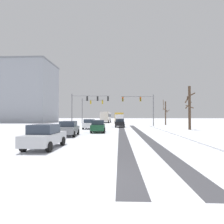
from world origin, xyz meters
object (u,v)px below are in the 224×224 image
at_px(car_dark_green_third, 98,126).
at_px(car_grey_fourth, 69,128).
at_px(car_black_lead, 120,123).
at_px(bare_tree_sidewalk_far, 165,112).
at_px(traffic_signal_far_left, 90,106).
at_px(box_truck_delivery, 119,118).
at_px(traffic_signal_near_left, 87,102).
at_px(car_white_second, 89,124).
at_px(car_silver_fifth, 45,136).
at_px(office_building_far_left_block, 18,93).
at_px(bus_oncoming, 106,116).
at_px(traffic_signal_near_right, 142,104).
at_px(bare_tree_sidewalk_mid, 189,107).

bearing_deg(car_dark_green_third, car_grey_fourth, -120.59).
xyz_separation_m(car_black_lead, bare_tree_sidewalk_far, (10.74, 8.27, 2.22)).
distance_m(traffic_signal_far_left, box_truck_delivery, 8.91).
bearing_deg(traffic_signal_near_left, bare_tree_sidewalk_far, 25.10).
distance_m(car_white_second, car_silver_fifth, 18.28).
relative_size(car_dark_green_third, box_truck_delivery, 0.56).
bearing_deg(car_silver_fifth, car_grey_fourth, 93.62).
relative_size(car_white_second, office_building_far_left_block, 0.18).
height_order(car_grey_fourth, bus_oncoming, bus_oncoming).
height_order(traffic_signal_near_left, office_building_far_left_block, office_building_far_left_block).
xyz_separation_m(traffic_signal_near_left, bare_tree_sidewalk_far, (17.12, 8.02, -1.80)).
height_order(traffic_signal_near_right, car_grey_fourth, traffic_signal_near_right).
bearing_deg(car_grey_fourth, traffic_signal_far_left, 94.22).
distance_m(car_dark_green_third, bare_tree_sidewalk_far, 23.95).
bearing_deg(traffic_signal_far_left, traffic_signal_near_right, -33.86).
relative_size(traffic_signal_near_right, bus_oncoming, 0.60).
relative_size(traffic_signal_far_left, car_white_second, 1.58).
distance_m(car_white_second, car_grey_fourth, 10.65).
bearing_deg(bus_oncoming, traffic_signal_near_right, -67.60).
height_order(car_white_second, car_silver_fifth, same).
height_order(traffic_signal_far_left, car_white_second, traffic_signal_far_left).
height_order(car_dark_green_third, car_grey_fourth, same).
relative_size(car_black_lead, car_dark_green_third, 0.99).
bearing_deg(box_truck_delivery, traffic_signal_far_left, -150.71).
relative_size(bare_tree_sidewalk_mid, bare_tree_sidewalk_far, 1.14).
relative_size(traffic_signal_near_right, box_truck_delivery, 0.89).
relative_size(box_truck_delivery, bare_tree_sidewalk_mid, 1.09).
bearing_deg(traffic_signal_far_left, car_silver_fifth, -85.92).
distance_m(traffic_signal_near_left, car_silver_fifth, 24.08).
xyz_separation_m(traffic_signal_near_left, car_black_lead, (6.39, -0.25, -4.02)).
relative_size(bus_oncoming, box_truck_delivery, 1.48).
bearing_deg(bare_tree_sidewalk_mid, bare_tree_sidewalk_far, 90.88).
xyz_separation_m(car_dark_green_third, car_silver_fifth, (-2.21, -12.20, 0.00)).
bearing_deg(car_grey_fourth, car_dark_green_third, 59.41).
xyz_separation_m(car_white_second, office_building_far_left_block, (-28.87, 29.91, 9.13)).
xyz_separation_m(box_truck_delivery, bare_tree_sidewalk_mid, (11.17, -20.27, 1.97)).
xyz_separation_m(car_dark_green_third, bare_tree_sidewalk_far, (13.68, 19.54, 2.22)).
bearing_deg(traffic_signal_far_left, traffic_signal_near_left, -83.27).
relative_size(traffic_signal_near_left, office_building_far_left_block, 0.33).
distance_m(car_dark_green_third, box_truck_delivery, 25.53).
bearing_deg(bare_tree_sidewalk_mid, bus_oncoming, 117.33).
bearing_deg(traffic_signal_near_right, car_black_lead, -156.91).
bearing_deg(traffic_signal_far_left, car_grey_fourth, -85.78).
distance_m(car_white_second, car_dark_green_third, 6.46).
xyz_separation_m(traffic_signal_far_left, car_white_second, (2.44, -15.17, -3.80)).
height_order(traffic_signal_near_left, bare_tree_sidewalk_far, traffic_signal_near_left).
bearing_deg(box_truck_delivery, car_white_second, -104.22).
height_order(bus_oncoming, bare_tree_sidewalk_mid, bare_tree_sidewalk_mid).
bearing_deg(car_white_second, car_dark_green_third, -70.47).
bearing_deg(bus_oncoming, bare_tree_sidewalk_far, -45.40).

